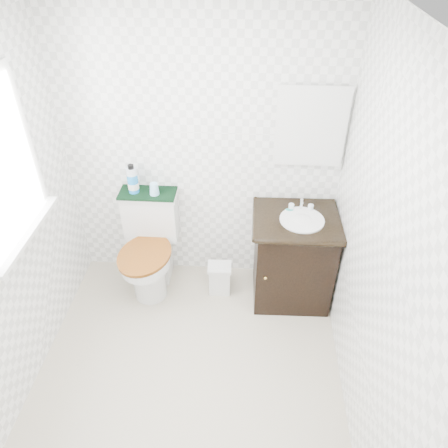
# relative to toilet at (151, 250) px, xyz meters

# --- Properties ---
(floor) EXTENTS (2.40, 2.40, 0.00)m
(floor) POSITION_rel_toilet_xyz_m (0.44, -0.96, -0.38)
(floor) COLOR #AEA18C
(floor) RESTS_ON ground
(ceiling) EXTENTS (2.40, 2.40, 0.00)m
(ceiling) POSITION_rel_toilet_xyz_m (0.44, -0.96, 2.02)
(ceiling) COLOR white
(ceiling) RESTS_ON wall_back
(wall_back) EXTENTS (2.40, 0.00, 2.40)m
(wall_back) POSITION_rel_toilet_xyz_m (0.44, 0.24, 0.82)
(wall_back) COLOR white
(wall_back) RESTS_ON ground
(wall_right) EXTENTS (0.00, 2.40, 2.40)m
(wall_right) POSITION_rel_toilet_xyz_m (1.54, -0.96, 0.82)
(wall_right) COLOR white
(wall_right) RESTS_ON ground
(mirror) EXTENTS (0.50, 0.02, 0.60)m
(mirror) POSITION_rel_toilet_xyz_m (1.25, 0.21, 1.07)
(mirror) COLOR silver
(mirror) RESTS_ON wall_back
(toilet) EXTENTS (0.49, 0.68, 0.87)m
(toilet) POSITION_rel_toilet_xyz_m (0.00, 0.00, 0.00)
(toilet) COLOR silver
(toilet) RESTS_ON floor
(vanity) EXTENTS (0.67, 0.58, 0.92)m
(vanity) POSITION_rel_toilet_xyz_m (1.20, -0.06, 0.05)
(vanity) COLOR black
(vanity) RESTS_ON floor
(trash_bin) EXTENTS (0.21, 0.17, 0.29)m
(trash_bin) POSITION_rel_toilet_xyz_m (0.60, -0.06, -0.23)
(trash_bin) COLOR silver
(trash_bin) RESTS_ON floor
(towel) EXTENTS (0.46, 0.22, 0.02)m
(towel) POSITION_rel_toilet_xyz_m (-0.00, 0.13, 0.50)
(towel) COLOR black
(towel) RESTS_ON toilet
(mouthwash_bottle) EXTENTS (0.09, 0.09, 0.25)m
(mouthwash_bottle) POSITION_rel_toilet_xyz_m (-0.11, 0.13, 0.62)
(mouthwash_bottle) COLOR blue
(mouthwash_bottle) RESTS_ON towel
(cup) EXTENTS (0.08, 0.08, 0.10)m
(cup) POSITION_rel_toilet_xyz_m (0.06, 0.10, 0.56)
(cup) COLOR #97D1F8
(cup) RESTS_ON towel
(soap_bar) EXTENTS (0.07, 0.05, 0.02)m
(soap_bar) POSITION_rel_toilet_xyz_m (1.14, 0.03, 0.45)
(soap_bar) COLOR #1A8078
(soap_bar) RESTS_ON vanity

